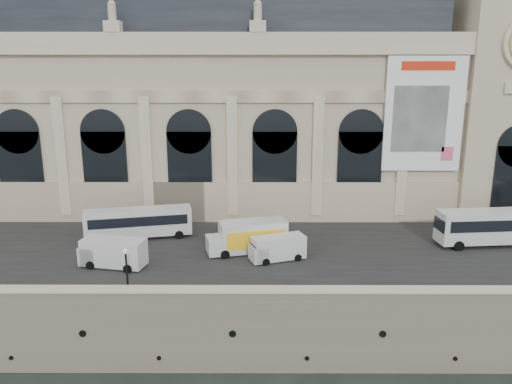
# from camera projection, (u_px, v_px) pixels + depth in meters

# --- Properties ---
(ground) EXTENTS (260.00, 260.00, 0.00)m
(ground) POSITION_uv_depth(u_px,v_px,m) (209.00, 373.00, 40.73)
(ground) COLOR black
(ground) RESTS_ON ground
(quay) EXTENTS (160.00, 70.00, 6.00)m
(quay) POSITION_uv_depth(u_px,v_px,m) (231.00, 214.00, 73.93)
(quay) COLOR #7B705E
(quay) RESTS_ON ground
(street) EXTENTS (160.00, 24.00, 0.06)m
(street) POSITION_uv_depth(u_px,v_px,m) (220.00, 244.00, 52.83)
(street) COLOR #2D2D2D
(street) RESTS_ON quay
(parapet) EXTENTS (160.00, 1.40, 1.21)m
(parapet) POSITION_uv_depth(u_px,v_px,m) (207.00, 296.00, 39.69)
(parapet) COLOR #7B705E
(parapet) RESTS_ON quay
(museum) EXTENTS (69.00, 18.70, 29.10)m
(museum) POSITION_uv_depth(u_px,v_px,m) (182.00, 102.00, 65.84)
(museum) COLOR #BFB092
(museum) RESTS_ON quay
(clock_pavilion) EXTENTS (13.00, 14.72, 36.70)m
(clock_pavilion) POSITION_uv_depth(u_px,v_px,m) (499.00, 74.00, 61.97)
(clock_pavilion) COLOR #BFB092
(clock_pavilion) RESTS_ON quay
(bus_left) EXTENTS (11.61, 4.79, 3.35)m
(bus_left) POSITION_uv_depth(u_px,v_px,m) (139.00, 222.00, 54.28)
(bus_left) COLOR silver
(bus_left) RESTS_ON quay
(bus_right) EXTENTS (13.06, 3.94, 3.79)m
(bus_right) POSITION_uv_depth(u_px,v_px,m) (498.00, 226.00, 52.13)
(bus_right) COLOR silver
(bus_right) RESTS_ON quay
(van_b) EXTENTS (6.43, 3.50, 2.71)m
(van_b) POSITION_uv_depth(u_px,v_px,m) (110.00, 253.00, 46.74)
(van_b) COLOR silver
(van_b) RESTS_ON quay
(van_c) EXTENTS (5.73, 3.70, 2.39)m
(van_c) POSITION_uv_depth(u_px,v_px,m) (275.00, 248.00, 48.26)
(van_c) COLOR silver
(van_c) RESTS_ON quay
(box_truck) EXTENTS (8.40, 4.48, 3.23)m
(box_truck) POSITION_uv_depth(u_px,v_px,m) (249.00, 237.00, 50.30)
(box_truck) COLOR silver
(box_truck) RESTS_ON quay
(lamp_right) EXTENTS (0.42, 0.42, 4.16)m
(lamp_right) POSITION_uv_depth(u_px,v_px,m) (127.00, 273.00, 40.41)
(lamp_right) COLOR black
(lamp_right) RESTS_ON quay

